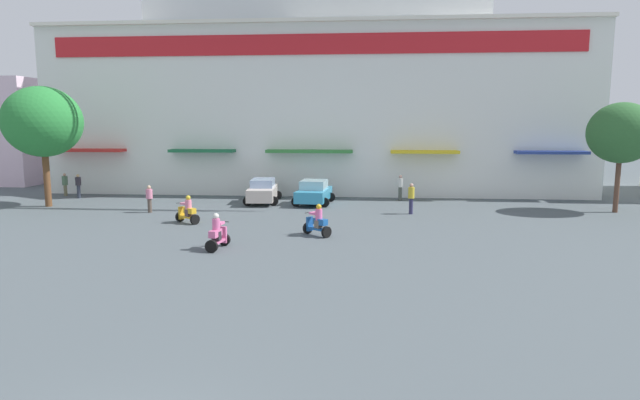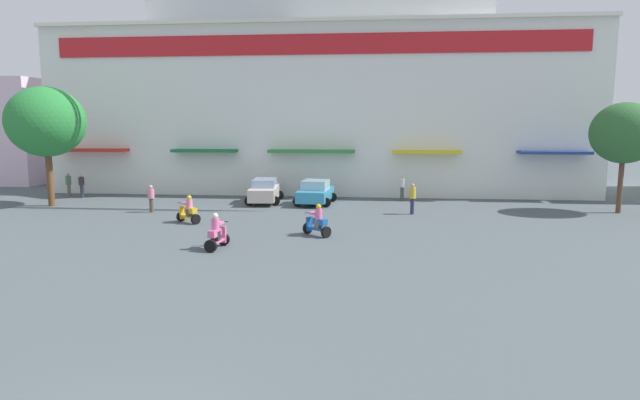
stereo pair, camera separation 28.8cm
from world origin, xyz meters
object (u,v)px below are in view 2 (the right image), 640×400
Objects in this scene: scooter_rider_2 at (217,234)px; plaza_tree_1 at (625,133)px; pedestrian_3 at (402,186)px; pedestrian_1 at (82,184)px; pedestrian_0 at (412,197)px; pedestrian_2 at (151,197)px; plaza_tree_0 at (46,122)px; pedestrian_4 at (69,183)px; scooter_rider_3 at (317,223)px; scooter_rider_4 at (188,211)px; parked_car_1 at (315,192)px; parked_car_0 at (265,191)px.

plaza_tree_1 is at bearing 28.07° from scooter_rider_2.
pedestrian_1 is at bearing -177.90° from pedestrian_3.
pedestrian_1 is (-22.29, 4.39, -0.06)m from pedestrian_0.
plaza_tree_0 is at bearing 167.11° from pedestrian_2.
plaza_tree_1 reaches higher than pedestrian_4.
scooter_rider_2 is 0.88× the size of pedestrian_3.
scooter_rider_3 is 1.02× the size of scooter_rider_4.
parked_car_1 is (-17.77, 1.58, -3.81)m from plaza_tree_1.
pedestrian_3 reaches higher than pedestrian_2.
parked_car_0 is at bearing -3.79° from pedestrian_1.
plaza_tree_0 is 4.63× the size of pedestrian_2.
parked_car_0 reaches higher than parked_car_1.
scooter_rider_4 is 0.85× the size of pedestrian_3.
pedestrian_1 is (-16.40, 1.18, 0.17)m from parked_car_1.
pedestrian_0 is at bearing -28.63° from parked_car_1.
parked_car_0 is at bearing 11.86° from plaza_tree_0.
scooter_rider_4 is at bearing -161.96° from pedestrian_0.
pedestrian_3 is at bearing 38.23° from scooter_rider_4.
pedestrian_2 is (-15.04, -0.85, -0.11)m from pedestrian_0.
pedestrian_3 is (8.30, 14.49, 0.35)m from scooter_rider_2.
scooter_rider_4 is 0.92× the size of pedestrian_2.
parked_car_0 is 10.81m from scooter_rider_3.
scooter_rider_2 is (-20.49, -10.93, -3.94)m from plaza_tree_1.
plaza_tree_0 is 4.94× the size of scooter_rider_3.
scooter_rider_2 is (-2.72, -12.51, -0.14)m from parked_car_1.
pedestrian_2 is (-3.28, 2.98, 0.29)m from scooter_rider_4.
pedestrian_3 is (14.74, 6.04, 0.08)m from pedestrian_2.
pedestrian_4 is at bearing 144.57° from pedestrian_2.
plaza_tree_0 is 17.11m from parked_car_1.
scooter_rider_3 is at bearing -31.41° from pedestrian_1.
parked_car_1 is (3.36, -0.31, -0.02)m from parked_car_0.
scooter_rider_4 is 0.83× the size of pedestrian_0.
plaza_tree_0 is 5.03× the size of scooter_rider_4.
parked_car_0 is 2.69× the size of pedestrian_1.
scooter_rider_4 is at bearing 160.48° from scooter_rider_3.
pedestrian_4 is at bearing 146.59° from pedestrian_1.
scooter_rider_4 is (-6.99, 2.48, -0.01)m from scooter_rider_3.
scooter_rider_2 is 16.70m from pedestrian_3.
pedestrian_2 is at bearing -174.73° from plaza_tree_1.
pedestrian_4 reaches higher than parked_car_0.
scooter_rider_2 is (0.64, -12.82, -0.15)m from parked_car_0.
plaza_tree_1 is 3.98× the size of pedestrian_2.
parked_car_1 is at bearing -5.31° from parked_car_0.
scooter_rider_2 is 19.35m from pedestrian_1.
parked_car_1 is 9.17m from scooter_rider_4.
plaza_tree_1 is 21.55m from parked_car_0.
scooter_rider_2 is at bearing -119.82° from pedestrian_3.
pedestrian_4 is (-1.62, 4.63, -4.29)m from plaza_tree_0.
pedestrian_1 reaches higher than scooter_rider_3.
plaza_tree_0 reaches higher than scooter_rider_3.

